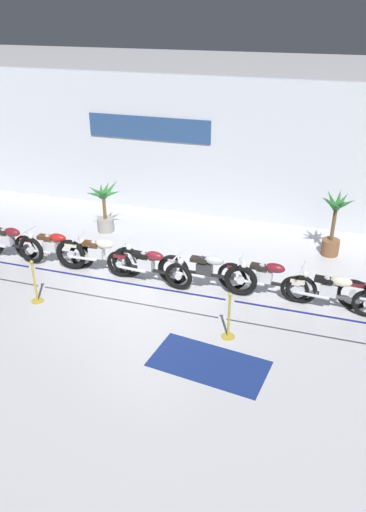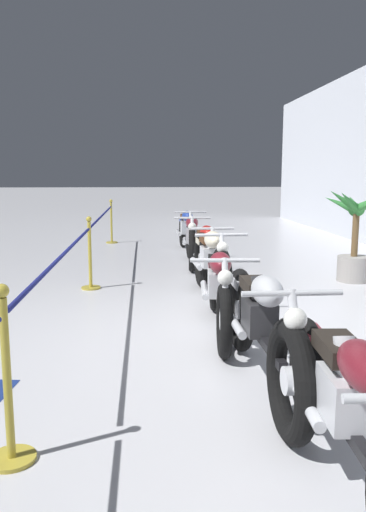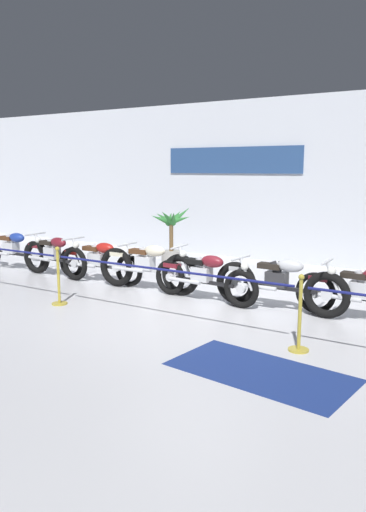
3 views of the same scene
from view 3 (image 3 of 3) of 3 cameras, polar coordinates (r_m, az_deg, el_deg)
name	(u,v)px [view 3 (image 3 of 3)]	position (r m, az deg, el deg)	size (l,w,h in m)	color
ground_plane	(194,308)	(8.83, 1.29, -5.94)	(120.00, 120.00, 0.00)	silver
back_wall	(296,181)	(13.17, 12.75, 8.36)	(28.00, 0.29, 4.20)	silver
motorcycle_blue_0	(13,251)	(12.68, -18.89, 0.60)	(2.42, 0.62, 0.95)	black
motorcycle_maroon_1	(54,256)	(11.63, -14.54, 0.04)	(2.15, 0.62, 0.95)	black
motorcycle_red_2	(99,261)	(10.85, -9.57, -0.59)	(2.30, 0.62, 0.92)	black
motorcycle_cream_3	(147,267)	(9.94, -4.09, -1.27)	(2.34, 0.62, 0.98)	black
motorcycle_maroon_4	(204,277)	(9.16, 2.45, -2.40)	(2.27, 0.62, 0.92)	black
motorcycle_silver_5	(280,284)	(8.68, 10.99, -3.16)	(2.41, 0.62, 0.97)	black
motorcycle_maroon_6	(365,293)	(8.44, 20.12, -4.00)	(2.32, 0.62, 0.93)	black
potted_palm_left_of_row	(171,236)	(12.38, -1.33, 2.29)	(1.07, 1.02, 1.54)	gray
stanchion_far_left	(83,266)	(8.73, -11.31, -1.13)	(14.15, 0.28, 1.05)	gold
stanchion_mid_left	(59,285)	(9.24, -14.01, -3.23)	(0.28, 0.28, 1.05)	gold
stanchion_mid_right	(299,325)	(6.89, 13.16, -7.71)	(0.28, 0.28, 1.05)	gold
floor_banner	(261,372)	(6.24, 8.85, -12.93)	(2.19, 1.13, 0.01)	navy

